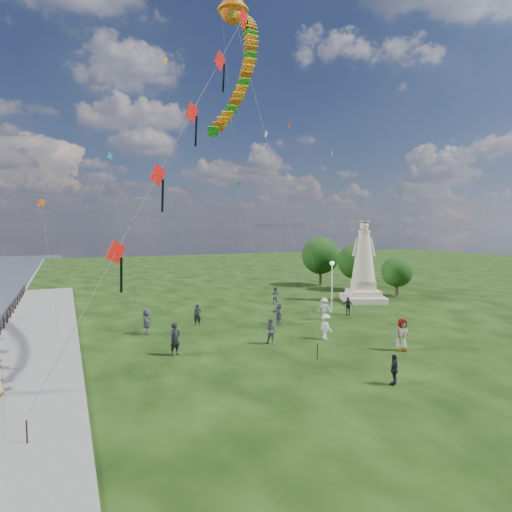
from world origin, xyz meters
name	(u,v)px	position (x,y,z in m)	size (l,w,h in m)	color
waterfront	(5,366)	(-15.24, 8.99, -0.06)	(200.00, 200.00, 1.51)	#33424C
statue	(363,271)	(14.57, 16.90, 2.99)	(5.15, 5.15, 7.92)	beige
lamppost	(332,275)	(9.13, 14.31, 3.15)	(0.40, 0.40, 4.37)	silver
tree_row	(344,260)	(17.85, 24.73, 3.42)	(6.85, 14.17, 6.08)	#382314
person_0	(175,339)	(-6.54, 6.98, 0.95)	(0.69, 0.45, 1.90)	black
person_1	(271,331)	(-0.52, 6.79, 0.84)	(0.81, 0.50, 1.67)	#595960
person_2	(326,327)	(3.31, 6.42, 0.83)	(1.08, 0.55, 1.66)	silver
person_3	(394,369)	(1.74, -1.70, 0.73)	(0.86, 0.44, 1.46)	black
person_4	(402,335)	(5.99, 2.37, 0.97)	(0.94, 0.58, 1.93)	#595960
person_5	(147,321)	(-7.19, 12.51, 0.90)	(1.68, 0.72, 1.81)	#595960
person_6	(197,315)	(-3.29, 13.55, 0.80)	(0.58, 0.38, 1.60)	black
person_7	(275,295)	(5.87, 18.92, 0.86)	(0.83, 0.51, 1.72)	#595960
person_8	(324,309)	(6.45, 11.39, 0.87)	(1.13, 0.58, 1.75)	silver
person_9	(348,306)	(9.28, 12.18, 0.75)	(0.88, 0.45, 1.50)	black
person_11	(278,314)	(2.32, 11.34, 0.85)	(1.57, 0.68, 1.69)	#595960
red_kite_train	(189,121)	(-6.23, 4.58, 12.71)	(12.12, 9.35, 20.57)	black
serpent_kite	(233,12)	(-1.11, 11.53, 22.06)	(7.26, 13.05, 23.27)	black
small_kites	(225,153)	(2.56, 23.36, 14.64)	(28.30, 17.17, 33.07)	teal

